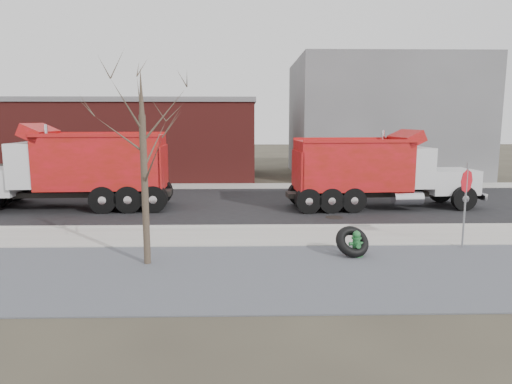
{
  "coord_description": "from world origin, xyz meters",
  "views": [
    {
      "loc": [
        -0.53,
        -14.56,
        3.85
      ],
      "look_at": [
        -0.18,
        1.04,
        1.4
      ],
      "focal_mm": 32.0,
      "sensor_mm": 36.0,
      "label": 1
    }
  ],
  "objects_px": {
    "dump_truck_red_a": "(375,169)",
    "fire_hydrant": "(356,245)",
    "truck_tire": "(352,242)",
    "stop_sign": "(466,190)",
    "dump_truck_red_b": "(76,167)"
  },
  "relations": [
    {
      "from": "truck_tire",
      "to": "stop_sign",
      "type": "xyz_separation_m",
      "value": [
        3.56,
        0.77,
        1.37
      ]
    },
    {
      "from": "stop_sign",
      "to": "dump_truck_red_b",
      "type": "xyz_separation_m",
      "value": [
        -13.94,
        6.49,
        0.07
      ]
    },
    {
      "from": "stop_sign",
      "to": "dump_truck_red_a",
      "type": "height_order",
      "value": "dump_truck_red_a"
    },
    {
      "from": "truck_tire",
      "to": "stop_sign",
      "type": "distance_m",
      "value": 3.89
    },
    {
      "from": "dump_truck_red_a",
      "to": "dump_truck_red_b",
      "type": "relative_size",
      "value": 0.96
    },
    {
      "from": "truck_tire",
      "to": "stop_sign",
      "type": "relative_size",
      "value": 0.44
    },
    {
      "from": "truck_tire",
      "to": "dump_truck_red_b",
      "type": "bearing_deg",
      "value": 145.02
    },
    {
      "from": "dump_truck_red_b",
      "to": "dump_truck_red_a",
      "type": "bearing_deg",
      "value": 176.95
    },
    {
      "from": "truck_tire",
      "to": "dump_truck_red_a",
      "type": "height_order",
      "value": "dump_truck_red_a"
    },
    {
      "from": "stop_sign",
      "to": "fire_hydrant",
      "type": "bearing_deg",
      "value": 178.13
    },
    {
      "from": "stop_sign",
      "to": "dump_truck_red_a",
      "type": "xyz_separation_m",
      "value": [
        -0.91,
        6.47,
        -0.07
      ]
    },
    {
      "from": "fire_hydrant",
      "to": "truck_tire",
      "type": "distance_m",
      "value": 0.15
    },
    {
      "from": "fire_hydrant",
      "to": "truck_tire",
      "type": "height_order",
      "value": "truck_tire"
    },
    {
      "from": "fire_hydrant",
      "to": "dump_truck_red_a",
      "type": "xyz_separation_m",
      "value": [
        2.55,
        7.31,
        1.38
      ]
    },
    {
      "from": "dump_truck_red_a",
      "to": "fire_hydrant",
      "type": "bearing_deg",
      "value": -113.24
    }
  ]
}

